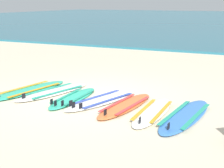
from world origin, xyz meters
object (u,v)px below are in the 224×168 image
(surfboard_2, at_px, (73,98))
(surfboard_5, at_px, (153,112))
(surfboard_0, at_px, (29,90))
(surfboard_3, at_px, (102,100))
(surfboard_6, at_px, (185,116))
(surfboard_1, at_px, (53,92))
(surfboard_4, at_px, (125,106))

(surfboard_2, relative_size, surfboard_5, 0.95)
(surfboard_0, distance_m, surfboard_5, 3.33)
(surfboard_0, bearing_deg, surfboard_2, -6.15)
(surfboard_3, distance_m, surfboard_6, 1.94)
(surfboard_0, xyz_separation_m, surfboard_1, (0.64, 0.10, 0.00))
(surfboard_0, bearing_deg, surfboard_1, 8.75)
(surfboard_6, bearing_deg, surfboard_1, 173.17)
(surfboard_1, xyz_separation_m, surfboard_3, (1.39, -0.13, 0.00))
(surfboard_5, xyz_separation_m, surfboard_6, (0.65, 0.05, -0.00))
(surfboard_1, height_order, surfboard_6, same)
(surfboard_5, bearing_deg, surfboard_1, 170.55)
(surfboard_0, bearing_deg, surfboard_6, -4.31)
(surfboard_5, bearing_deg, surfboard_4, 165.92)
(surfboard_2, height_order, surfboard_3, same)
(surfboard_2, distance_m, surfboard_6, 2.61)
(surfboard_1, bearing_deg, surfboard_2, -18.91)
(surfboard_4, bearing_deg, surfboard_3, 166.83)
(surfboard_1, xyz_separation_m, surfboard_5, (2.67, -0.44, 0.00))
(surfboard_5, height_order, surfboard_6, same)
(surfboard_2, bearing_deg, surfboard_6, -3.35)
(surfboard_6, bearing_deg, surfboard_0, 175.69)
(surfboard_0, distance_m, surfboard_1, 0.65)
(surfboard_6, bearing_deg, surfboard_2, 176.65)
(surfboard_0, distance_m, surfboard_3, 2.03)
(surfboard_1, relative_size, surfboard_3, 1.00)
(surfboard_1, relative_size, surfboard_2, 1.16)
(surfboard_0, height_order, surfboard_3, same)
(surfboard_0, xyz_separation_m, surfboard_6, (3.96, -0.30, 0.00))
(surfboard_6, bearing_deg, surfboard_3, 172.22)
(surfboard_2, xyz_separation_m, surfboard_5, (1.96, -0.20, -0.00))
(surfboard_0, xyz_separation_m, surfboard_2, (1.36, -0.15, 0.00))
(surfboard_2, height_order, surfboard_4, same)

